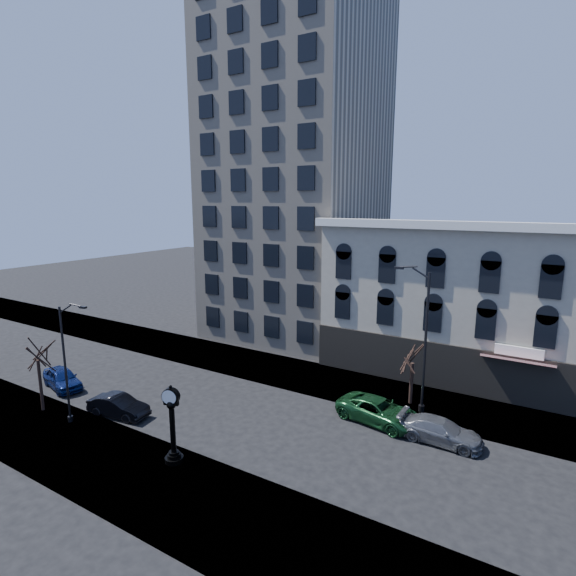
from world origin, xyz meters
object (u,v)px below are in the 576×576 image
Objects in this scene: car_near_a at (62,378)px; car_near_b at (119,406)px; street_clock at (173,428)px; street_lamp_near at (69,332)px.

car_near_b is at bearing -81.92° from car_near_a.
street_clock reaches higher than car_near_a.
street_clock is 7.51m from car_near_b.
street_lamp_near is at bearing -101.45° from car_near_a.
car_near_b is (1.24, 2.16, -5.40)m from street_lamp_near.
street_lamp_near reaches higher than street_clock.
street_clock is at bearing -114.90° from car_near_b.
street_clock is 1.04× the size of car_near_b.
car_near_a is (-14.46, 2.89, -1.34)m from street_clock.
street_lamp_near reaches higher than car_near_a.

